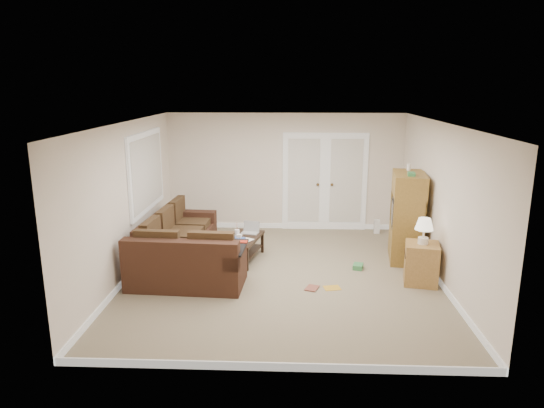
{
  "coord_description": "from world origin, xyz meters",
  "views": [
    {
      "loc": [
        0.15,
        -7.48,
        3.07
      ],
      "look_at": [
        -0.19,
        0.48,
        1.1
      ],
      "focal_mm": 32.0,
      "sensor_mm": 36.0,
      "label": 1
    }
  ],
  "objects_px": {
    "sectional_sofa": "(182,251)",
    "coffee_table": "(244,247)",
    "side_cabinet": "(422,260)",
    "tv_armoire": "(407,216)"
  },
  "relations": [
    {
      "from": "sectional_sofa",
      "to": "tv_armoire",
      "type": "bearing_deg",
      "value": 13.32
    },
    {
      "from": "coffee_table",
      "to": "side_cabinet",
      "type": "height_order",
      "value": "side_cabinet"
    },
    {
      "from": "sectional_sofa",
      "to": "tv_armoire",
      "type": "height_order",
      "value": "tv_armoire"
    },
    {
      "from": "coffee_table",
      "to": "sectional_sofa",
      "type": "bearing_deg",
      "value": -140.43
    },
    {
      "from": "coffee_table",
      "to": "side_cabinet",
      "type": "xyz_separation_m",
      "value": [
        2.91,
        -0.94,
        0.15
      ]
    },
    {
      "from": "sectional_sofa",
      "to": "side_cabinet",
      "type": "bearing_deg",
      "value": -2.9
    },
    {
      "from": "tv_armoire",
      "to": "side_cabinet",
      "type": "bearing_deg",
      "value": -81.52
    },
    {
      "from": "sectional_sofa",
      "to": "coffee_table",
      "type": "height_order",
      "value": "sectional_sofa"
    },
    {
      "from": "sectional_sofa",
      "to": "tv_armoire",
      "type": "distance_m",
      "value": 3.99
    },
    {
      "from": "sectional_sofa",
      "to": "coffee_table",
      "type": "xyz_separation_m",
      "value": [
        1.0,
        0.51,
        -0.1
      ]
    }
  ]
}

